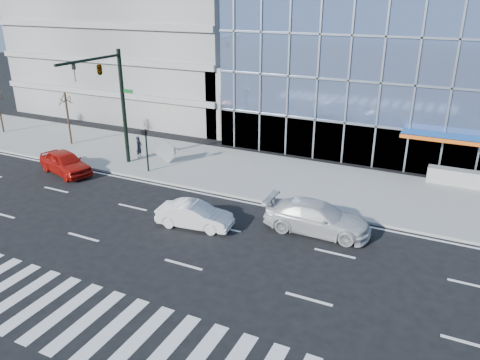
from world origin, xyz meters
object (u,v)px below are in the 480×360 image
object	(u,v)px
traffic_signal	(107,82)
red_sedan	(65,162)
ped_signal_post	(146,144)
pedestrian	(139,147)
street_tree_near	(66,100)
white_sedan	(195,215)
white_suv	(317,217)
tilted_panel	(166,151)

from	to	relation	value
traffic_signal	red_sedan	world-z (taller)	traffic_signal
traffic_signal	ped_signal_post	world-z (taller)	traffic_signal
pedestrian	street_tree_near	bearing A→B (deg)	79.05
ped_signal_post	white_sedan	distance (m)	9.01
traffic_signal	pedestrian	xyz separation A→B (m)	(0.19, 2.51, -5.20)
ped_signal_post	white_suv	xyz separation A→B (m)	(13.03, -3.14, -1.34)
white_sedan	white_suv	bearing A→B (deg)	-76.50
red_sedan	street_tree_near	bearing A→B (deg)	58.16
white_sedan	pedestrian	size ratio (longest dim) A/B	2.48
street_tree_near	pedestrian	distance (m)	7.73
tilted_panel	traffic_signal	bearing A→B (deg)	-152.94
street_tree_near	traffic_signal	bearing A→B (deg)	-22.71
traffic_signal	tilted_panel	size ratio (longest dim) A/B	6.15
traffic_signal	white_suv	distance (m)	16.66
traffic_signal	pedestrian	world-z (taller)	traffic_signal
traffic_signal	ped_signal_post	xyz separation A→B (m)	(2.50, 0.37, -4.02)
street_tree_near	red_sedan	xyz separation A→B (m)	(4.39, -4.99, -2.99)
traffic_signal	street_tree_near	xyz separation A→B (m)	(-7.00, 2.93, -2.39)
white_suv	tilted_panel	bearing A→B (deg)	66.56
ped_signal_post	white_sedan	bearing A→B (deg)	-37.76
traffic_signal	street_tree_near	bearing A→B (deg)	157.29
traffic_signal	white_sedan	bearing A→B (deg)	-28.02
white_suv	ped_signal_post	bearing A→B (deg)	74.74
white_suv	tilted_panel	xyz separation A→B (m)	(-12.78, 5.10, 0.26)
red_sedan	traffic_signal	bearing A→B (deg)	-34.90
street_tree_near	pedestrian	size ratio (longest dim) A/B	2.58
street_tree_near	white_sedan	xyz separation A→B (m)	(16.53, -8.00, -3.11)
red_sedan	tilted_panel	bearing A→B (deg)	-33.82
ped_signal_post	red_sedan	xyz separation A→B (m)	(-5.11, -2.44, -1.35)
ped_signal_post	pedestrian	size ratio (longest dim) A/B	1.83
ped_signal_post	white_suv	bearing A→B (deg)	-13.57
white_sedan	red_sedan	size ratio (longest dim) A/B	0.88
ped_signal_post	pedestrian	world-z (taller)	ped_signal_post
red_sedan	pedestrian	distance (m)	5.37
street_tree_near	white_suv	world-z (taller)	street_tree_near
white_sedan	traffic_signal	bearing A→B (deg)	54.51
street_tree_near	red_sedan	world-z (taller)	street_tree_near
white_sedan	pedestrian	bearing A→B (deg)	43.44
ped_signal_post	tilted_panel	world-z (taller)	ped_signal_post
tilted_panel	ped_signal_post	bearing A→B (deg)	-110.44
ped_signal_post	tilted_panel	size ratio (longest dim) A/B	2.31
ped_signal_post	white_sedan	size ratio (longest dim) A/B	0.74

